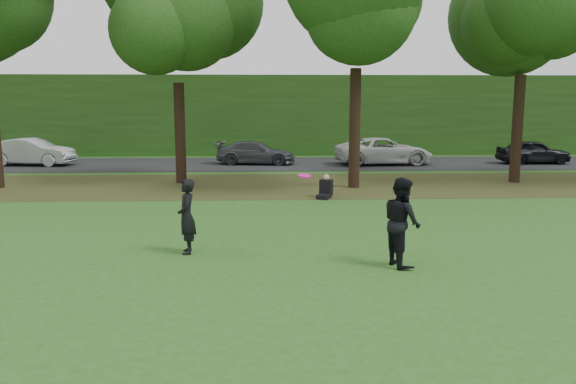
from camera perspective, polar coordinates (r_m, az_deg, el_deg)
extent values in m
plane|color=#29551A|center=(10.09, -5.01, -10.24)|extent=(120.00, 120.00, 0.00)
cube|color=#49331A|center=(22.76, -3.59, 0.68)|extent=(60.00, 7.00, 0.01)
cube|color=black|center=(30.69, -3.31, 2.88)|extent=(70.00, 7.00, 0.02)
cube|color=#1F4112|center=(36.52, -3.21, 7.79)|extent=(70.00, 3.00, 5.00)
imported|color=black|center=(12.62, -10.25, -2.47)|extent=(0.48, 0.66, 1.67)
imported|color=black|center=(11.71, 11.48, -2.99)|extent=(0.88, 1.03, 1.83)
imported|color=#B0B0B8|center=(32.68, -24.56, 3.73)|extent=(4.49, 2.01, 1.43)
imported|color=#414349|center=(30.42, -3.30, 4.01)|extent=(4.42, 2.26, 1.23)
imported|color=#BCBCBC|center=(30.64, 9.69, 4.13)|extent=(5.37, 2.83, 1.44)
imported|color=black|center=(33.43, 23.64, 3.78)|extent=(3.82, 1.57, 1.29)
cylinder|color=#F11495|center=(11.53, 1.68, 1.66)|extent=(0.34, 0.34, 0.09)
cube|color=black|center=(19.61, 3.66, -0.46)|extent=(0.58, 0.67, 0.16)
cube|color=black|center=(19.83, 3.90, 0.47)|extent=(0.52, 0.48, 0.56)
sphere|color=tan|center=(19.78, 3.91, 1.50)|extent=(0.22, 0.22, 0.22)
cylinder|color=black|center=(23.70, -10.91, 5.86)|extent=(0.44, 0.44, 4.12)
sphere|color=#1F4112|center=(23.92, -11.27, 17.42)|extent=(5.80, 5.80, 5.80)
cylinder|color=black|center=(22.12, 6.80, 6.40)|extent=(0.44, 0.44, 4.62)
cylinder|color=black|center=(25.33, 22.26, 5.93)|extent=(0.44, 0.44, 4.45)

